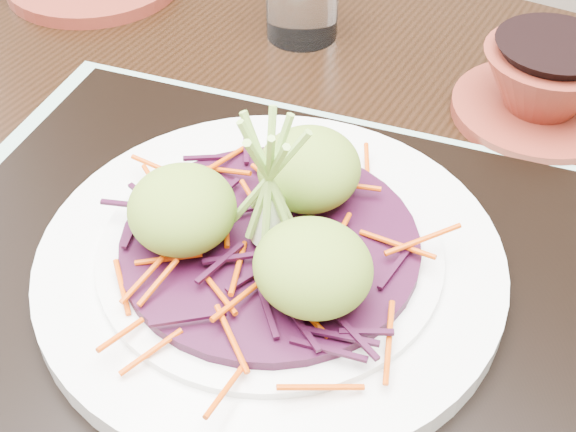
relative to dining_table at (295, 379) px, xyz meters
The scene contains 9 objects.
dining_table is the anchor object (origin of this frame).
placemat 0.11m from the dining_table, 106.63° to the right, with size 0.50×0.39×0.00m, color #80A58F.
serving_tray 0.12m from the dining_table, 106.63° to the right, with size 0.43×0.32×0.02m, color black.
white_plate 0.14m from the dining_table, 106.63° to the right, with size 0.28×0.28×0.02m.
cabbage_bed 0.16m from the dining_table, 106.63° to the right, with size 0.18×0.18×0.01m, color #360A22.
carrot_julienne 0.16m from the dining_table, 106.63° to the right, with size 0.22×0.22×0.01m, color #C64003, non-canonical shape.
guacamole_scoops 0.18m from the dining_table, 106.08° to the right, with size 0.15×0.14×0.05m.
scallion_garnish 0.20m from the dining_table, 106.63° to the right, with size 0.06×0.06×0.10m, color #85B347, non-canonical shape.
terracotta_bowl_set 0.30m from the dining_table, 74.32° to the left, with size 0.15×0.15×0.06m.
Camera 1 is at (0.19, -0.29, 1.20)m, focal length 50.00 mm.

